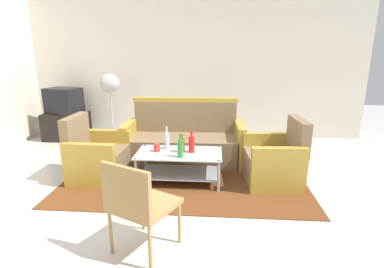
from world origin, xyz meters
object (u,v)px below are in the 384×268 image
object	(u,v)px
couch	(184,143)
pedestal_fan	(110,87)
bottle_green	(180,148)
bottle_brown	(182,145)
armchair_left	(97,158)
coffee_table	(179,163)
wicker_chair	(137,201)
cup	(157,148)
tv_stand	(67,126)
bottle_red	(192,144)
television	(64,101)
armchair_right	(275,162)
bottle_clear	(167,140)

from	to	relation	value
couch	pedestal_fan	world-z (taller)	pedestal_fan
bottle_green	bottle_brown	size ratio (longest dim) A/B	1.24
armchair_left	pedestal_fan	distance (m)	2.01
coffee_table	wicker_chair	size ratio (longest dim) A/B	1.31
bottle_brown	cup	xyz separation A→B (m)	(-0.33, 0.01, -0.04)
pedestal_fan	cup	bearing A→B (deg)	-56.67
bottle_green	tv_stand	xyz separation A→B (m)	(-2.46, 2.01, -0.27)
armchair_left	bottle_red	size ratio (longest dim) A/B	2.95
tv_stand	television	size ratio (longest dim) A/B	1.14
coffee_table	bottle_brown	world-z (taller)	bottle_brown
coffee_table	cup	distance (m)	0.35
bottle_green	pedestal_fan	distance (m)	2.63
couch	bottle_brown	distance (m)	0.76
armchair_left	bottle_brown	bearing A→B (deg)	89.94
couch	bottle_red	distance (m)	0.77
pedestal_fan	wicker_chair	distance (m)	3.68
armchair_right	tv_stand	size ratio (longest dim) A/B	1.06
tv_stand	pedestal_fan	size ratio (longest dim) A/B	0.63
wicker_chair	tv_stand	bearing A→B (deg)	150.37
bottle_brown	pedestal_fan	distance (m)	2.49
wicker_chair	cup	bearing A→B (deg)	121.09
bottle_brown	armchair_right	bearing A→B (deg)	2.58
bottle_red	tv_stand	distance (m)	3.16
coffee_table	cup	world-z (taller)	cup
couch	television	xyz separation A→B (m)	(-2.41, 1.09, 0.44)
bottle_brown	bottle_green	bearing A→B (deg)	-89.99
bottle_red	wicker_chair	bearing A→B (deg)	-102.12
bottle_red	television	size ratio (longest dim) A/B	0.41
pedestal_fan	coffee_table	bearing A→B (deg)	-51.18
television	coffee_table	bearing A→B (deg)	159.20
bottle_green	tv_stand	world-z (taller)	bottle_green
armchair_right	coffee_table	world-z (taller)	armchair_right
armchair_left	tv_stand	xyz separation A→B (m)	(-1.30, 1.79, -0.03)
armchair_left	television	bearing A→B (deg)	-142.29
armchair_left	cup	bearing A→B (deg)	89.97
bottle_clear	pedestal_fan	world-z (taller)	pedestal_fan
armchair_left	tv_stand	world-z (taller)	armchair_left
television	pedestal_fan	world-z (taller)	pedestal_fan
bottle_green	bottle_clear	bearing A→B (deg)	124.82
armchair_right	coffee_table	bearing A→B (deg)	89.52
bottle_brown	tv_stand	distance (m)	3.07
armchair_right	cup	world-z (taller)	armchair_right
bottle_green	pedestal_fan	size ratio (longest dim) A/B	0.24
cup	couch	bearing A→B (deg)	68.37
couch	pedestal_fan	xyz separation A→B (m)	(-1.51, 1.14, 0.70)
couch	bottle_green	bearing A→B (deg)	91.53
bottle_clear	tv_stand	world-z (taller)	bottle_clear
cup	wicker_chair	xyz separation A→B (m)	(0.13, -1.52, 0.03)
couch	television	size ratio (longest dim) A/B	2.59
cup	pedestal_fan	size ratio (longest dim) A/B	0.08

